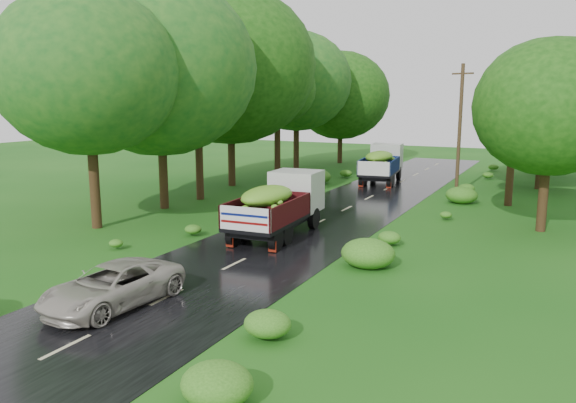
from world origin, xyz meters
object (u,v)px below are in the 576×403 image
Objects in this scene: truck_far at (382,162)px; utility_pole at (460,128)px; car at (112,286)px; truck_near at (280,202)px.

truck_far is 0.81× the size of utility_pole.
car is at bearing -96.72° from truck_far.
car is at bearing -83.67° from utility_pole.
utility_pole is at bearing 67.31° from truck_near.
truck_near is at bearing -90.48° from utility_pole.
utility_pole is (5.23, 14.85, 2.74)m from truck_near.
car is (0.29, -28.03, -0.88)m from truck_far.
truck_near is 0.79× the size of utility_pole.
utility_pole is (5.90, -2.94, 2.74)m from truck_far.
utility_pole reaches higher than car.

